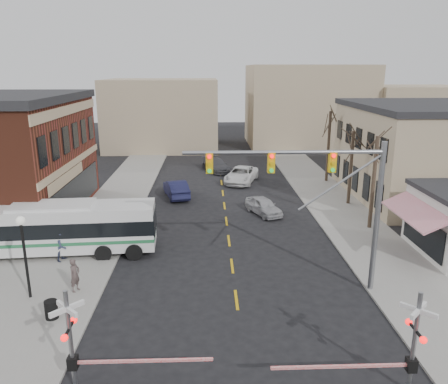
# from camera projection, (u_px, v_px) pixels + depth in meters

# --- Properties ---
(ground) EXTENTS (160.00, 160.00, 0.00)m
(ground) POSITION_uv_depth(u_px,v_px,m) (239.00, 322.00, 20.38)
(ground) COLOR black
(ground) RESTS_ON ground
(sidewalk_west) EXTENTS (5.00, 60.00, 0.12)m
(sidewalk_west) POSITION_uv_depth(u_px,v_px,m) (118.00, 200.00, 39.26)
(sidewalk_west) COLOR gray
(sidewalk_west) RESTS_ON ground
(sidewalk_east) EXTENTS (5.00, 60.00, 0.12)m
(sidewalk_east) POSITION_uv_depth(u_px,v_px,m) (327.00, 197.00, 39.94)
(sidewalk_east) COLOR gray
(sidewalk_east) RESTS_ON ground
(tree_east_a) EXTENTS (0.28, 0.28, 6.75)m
(tree_east_a) POSITION_uv_depth(u_px,v_px,m) (373.00, 183.00, 31.35)
(tree_east_a) COLOR #382B21
(tree_east_a) RESTS_ON sidewalk_east
(tree_east_b) EXTENTS (0.28, 0.28, 6.30)m
(tree_east_b) POSITION_uv_depth(u_px,v_px,m) (351.00, 168.00, 37.20)
(tree_east_b) COLOR #382B21
(tree_east_b) RESTS_ON sidewalk_east
(tree_east_c) EXTENTS (0.28, 0.28, 7.20)m
(tree_east_c) POSITION_uv_depth(u_px,v_px,m) (328.00, 147.00, 44.78)
(tree_east_c) COLOR #382B21
(tree_east_c) RESTS_ON sidewalk_east
(transit_bus) EXTENTS (12.60, 3.53, 3.21)m
(transit_bus) POSITION_uv_depth(u_px,v_px,m) (55.00, 228.00, 27.30)
(transit_bus) COLOR silver
(transit_bus) RESTS_ON ground
(traffic_signal_mast) EXTENTS (9.93, 0.30, 8.00)m
(traffic_signal_mast) POSITION_uv_depth(u_px,v_px,m) (326.00, 187.00, 21.62)
(traffic_signal_mast) COLOR gray
(traffic_signal_mast) RESTS_ON ground
(rr_crossing_west) EXTENTS (5.60, 1.36, 4.00)m
(rr_crossing_west) POSITION_uv_depth(u_px,v_px,m) (83.00, 341.00, 15.62)
(rr_crossing_west) COLOR gray
(rr_crossing_west) RESTS_ON ground
(rr_crossing_east) EXTENTS (5.60, 1.36, 4.00)m
(rr_crossing_east) POSITION_uv_depth(u_px,v_px,m) (402.00, 344.00, 15.47)
(rr_crossing_east) COLOR gray
(rr_crossing_east) RESTS_ON ground
(street_lamp) EXTENTS (0.44, 0.44, 4.36)m
(street_lamp) POSITION_uv_depth(u_px,v_px,m) (23.00, 240.00, 21.51)
(street_lamp) COLOR black
(street_lamp) RESTS_ON sidewalk_west
(trash_bin) EXTENTS (0.60, 0.60, 0.89)m
(trash_bin) POSITION_uv_depth(u_px,v_px,m) (51.00, 310.00, 20.34)
(trash_bin) COLOR black
(trash_bin) RESTS_ON sidewalk_west
(car_a) EXTENTS (3.07, 4.33, 1.37)m
(car_a) POSITION_uv_depth(u_px,v_px,m) (264.00, 206.00, 35.37)
(car_a) COLOR #A1A1A6
(car_a) RESTS_ON ground
(car_b) EXTENTS (2.87, 5.14, 1.61)m
(car_b) POSITION_uv_depth(u_px,v_px,m) (176.00, 189.00, 40.07)
(car_b) COLOR #17183A
(car_b) RESTS_ON ground
(car_c) EXTENTS (4.27, 6.30, 1.60)m
(car_c) POSITION_uv_depth(u_px,v_px,m) (241.00, 175.00, 45.30)
(car_c) COLOR silver
(car_c) RESTS_ON ground
(car_d) EXTENTS (3.73, 5.49, 1.48)m
(car_d) POSITION_uv_depth(u_px,v_px,m) (216.00, 165.00, 50.23)
(car_d) COLOR #404145
(car_d) RESTS_ON ground
(pedestrian_near) EXTENTS (0.66, 0.77, 1.80)m
(pedestrian_near) POSITION_uv_depth(u_px,v_px,m) (75.00, 275.00, 22.75)
(pedestrian_near) COLOR #504240
(pedestrian_near) RESTS_ON sidewalk_west
(pedestrian_far) EXTENTS (0.97, 1.08, 1.84)m
(pedestrian_far) POSITION_uv_depth(u_px,v_px,m) (63.00, 246.00, 26.47)
(pedestrian_far) COLOR #2D3450
(pedestrian_far) RESTS_ON sidewalk_west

